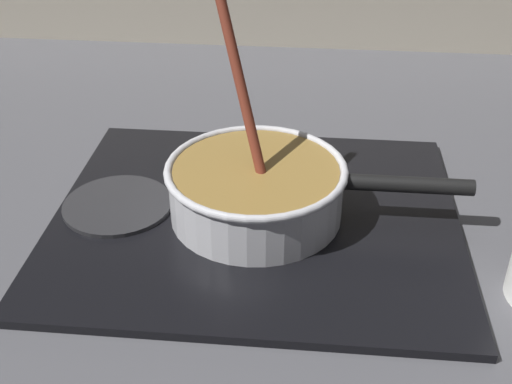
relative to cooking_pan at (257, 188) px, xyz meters
name	(u,v)px	position (x,y,z in m)	size (l,w,h in m)	color
ground	(147,261)	(-0.14, -0.08, -0.07)	(2.40, 1.60, 0.04)	#4C4C51
hob_plate	(256,218)	(0.00, 0.00, -0.05)	(0.56, 0.48, 0.01)	black
burner_ring	(256,212)	(0.00, 0.00, -0.04)	(0.19, 0.19, 0.01)	#592D0C
spare_burner	(118,205)	(-0.20, 0.00, -0.04)	(0.15, 0.15, 0.01)	#262628
cooking_pan	(257,188)	(0.00, 0.00, 0.00)	(0.41, 0.25, 0.29)	silver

